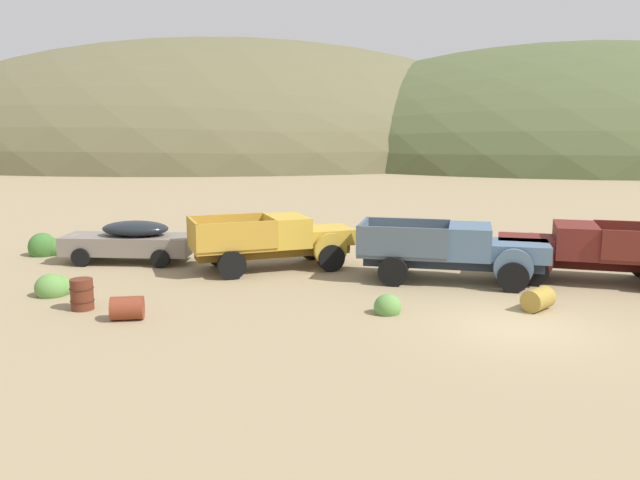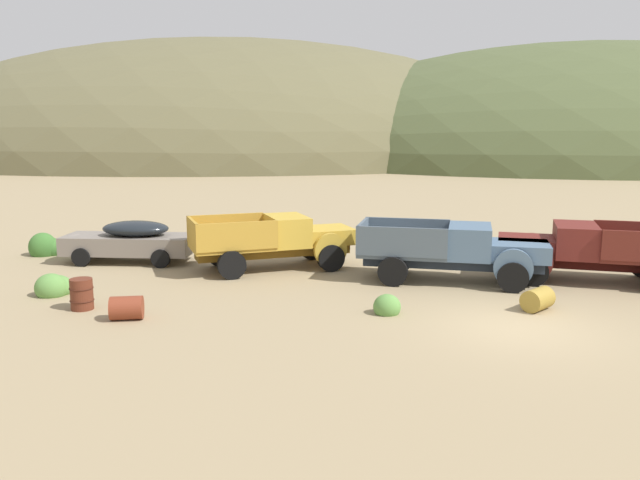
{
  "view_description": "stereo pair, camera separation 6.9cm",
  "coord_description": "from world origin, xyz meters",
  "px_view_note": "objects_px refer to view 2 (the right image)",
  "views": [
    {
      "loc": [
        -6.19,
        -15.87,
        5.23
      ],
      "look_at": [
        -4.54,
        7.35,
        1.03
      ],
      "focal_mm": 37.08,
      "sensor_mm": 36.0,
      "label": 1
    },
    {
      "loc": [
        -6.12,
        -15.87,
        5.23
      ],
      "look_at": [
        -4.54,
        7.35,
        1.03
      ],
      "focal_mm": 37.08,
      "sensor_mm": 36.0,
      "label": 2
    }
  ],
  "objects_px": {
    "car_primer_gray": "(125,241)",
    "oil_drum_tipped": "(538,299)",
    "oil_drum_foreground": "(127,308)",
    "truck_faded_yellow": "(283,240)",
    "truck_chalk_blue": "(464,252)",
    "truck_oxblood": "(581,250)",
    "oil_drum_spare": "(82,294)"
  },
  "relations": [
    {
      "from": "car_primer_gray",
      "to": "truck_chalk_blue",
      "type": "height_order",
      "value": "truck_chalk_blue"
    },
    {
      "from": "truck_chalk_blue",
      "to": "oil_drum_spare",
      "type": "height_order",
      "value": "truck_chalk_blue"
    },
    {
      "from": "truck_faded_yellow",
      "to": "oil_drum_foreground",
      "type": "distance_m",
      "value": 7.41
    },
    {
      "from": "truck_oxblood",
      "to": "oil_drum_foreground",
      "type": "relative_size",
      "value": 7.09
    },
    {
      "from": "oil_drum_foreground",
      "to": "oil_drum_tipped",
      "type": "bearing_deg",
      "value": 0.5
    },
    {
      "from": "truck_oxblood",
      "to": "truck_chalk_blue",
      "type": "bearing_deg",
      "value": 17.4
    },
    {
      "from": "car_primer_gray",
      "to": "oil_drum_foreground",
      "type": "xyz_separation_m",
      "value": [
        1.64,
        -7.45,
        -0.5
      ]
    },
    {
      "from": "oil_drum_foreground",
      "to": "truck_chalk_blue",
      "type": "bearing_deg",
      "value": 19.08
    },
    {
      "from": "truck_oxblood",
      "to": "oil_drum_spare",
      "type": "distance_m",
      "value": 15.67
    },
    {
      "from": "truck_oxblood",
      "to": "oil_drum_foreground",
      "type": "height_order",
      "value": "truck_oxblood"
    },
    {
      "from": "truck_faded_yellow",
      "to": "oil_drum_spare",
      "type": "xyz_separation_m",
      "value": [
        -5.74,
        -4.94,
        -0.57
      ]
    },
    {
      "from": "truck_chalk_blue",
      "to": "oil_drum_foreground",
      "type": "bearing_deg",
      "value": -144.38
    },
    {
      "from": "oil_drum_tipped",
      "to": "oil_drum_foreground",
      "type": "xyz_separation_m",
      "value": [
        -11.29,
        -0.1,
        0.0
      ]
    },
    {
      "from": "car_primer_gray",
      "to": "oil_drum_tipped",
      "type": "bearing_deg",
      "value": 158.72
    },
    {
      "from": "oil_drum_spare",
      "to": "oil_drum_tipped",
      "type": "bearing_deg",
      "value": -4.37
    },
    {
      "from": "oil_drum_foreground",
      "to": "truck_faded_yellow",
      "type": "bearing_deg",
      "value": 54.61
    },
    {
      "from": "oil_drum_spare",
      "to": "oil_drum_tipped",
      "type": "relative_size",
      "value": 0.81
    },
    {
      "from": "car_primer_gray",
      "to": "truck_chalk_blue",
      "type": "xyz_separation_m",
      "value": [
        11.8,
        -3.93,
        0.2
      ]
    },
    {
      "from": "car_primer_gray",
      "to": "oil_drum_foreground",
      "type": "distance_m",
      "value": 7.64
    },
    {
      "from": "truck_chalk_blue",
      "to": "truck_oxblood",
      "type": "relative_size",
      "value": 1.01
    },
    {
      "from": "oil_drum_tipped",
      "to": "truck_faded_yellow",
      "type": "bearing_deg",
      "value": 139.89
    },
    {
      "from": "oil_drum_spare",
      "to": "oil_drum_tipped",
      "type": "xyz_separation_m",
      "value": [
        12.76,
        -0.98,
        -0.12
      ]
    },
    {
      "from": "truck_oxblood",
      "to": "oil_drum_tipped",
      "type": "bearing_deg",
      "value": 69.65
    },
    {
      "from": "truck_chalk_blue",
      "to": "oil_drum_spare",
      "type": "distance_m",
      "value": 11.89
    },
    {
      "from": "truck_chalk_blue",
      "to": "oil_drum_foreground",
      "type": "xyz_separation_m",
      "value": [
        -10.16,
        -3.51,
        -0.7
      ]
    },
    {
      "from": "truck_faded_yellow",
      "to": "truck_oxblood",
      "type": "bearing_deg",
      "value": -30.34
    },
    {
      "from": "oil_drum_spare",
      "to": "oil_drum_foreground",
      "type": "relative_size",
      "value": 0.99
    },
    {
      "from": "truck_faded_yellow",
      "to": "truck_oxblood",
      "type": "relative_size",
      "value": 0.97
    },
    {
      "from": "truck_oxblood",
      "to": "oil_drum_spare",
      "type": "relative_size",
      "value": 7.18
    },
    {
      "from": "truck_faded_yellow",
      "to": "oil_drum_foreground",
      "type": "xyz_separation_m",
      "value": [
        -4.27,
        -6.01,
        -0.69
      ]
    },
    {
      "from": "car_primer_gray",
      "to": "truck_faded_yellow",
      "type": "relative_size",
      "value": 0.86
    },
    {
      "from": "oil_drum_spare",
      "to": "oil_drum_foreground",
      "type": "bearing_deg",
      "value": -36.19
    }
  ]
}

